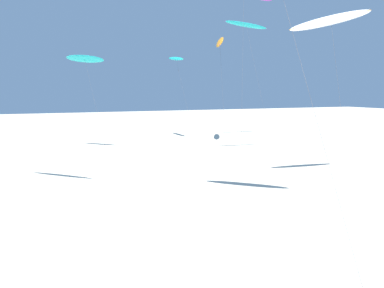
% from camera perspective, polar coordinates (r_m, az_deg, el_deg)
% --- Properties ---
extents(flying_kite_0, '(8.16, 9.66, 20.09)m').
position_cam_1_polar(flying_kite_0, '(66.23, 8.42, 17.78)').
color(flying_kite_0, '#19B2B7').
rests_on(flying_kite_0, ground).
extents(flying_kite_1, '(4.57, 8.58, 17.39)m').
position_cam_1_polar(flying_kite_1, '(59.23, 4.34, 15.49)').
color(flying_kite_1, orange).
rests_on(flying_kite_1, ground).
extents(flying_kite_2, '(5.28, 10.62, 13.28)m').
position_cam_1_polar(flying_kite_2, '(52.83, -16.30, 12.56)').
color(flying_kite_2, '#19B2B7').
rests_on(flying_kite_2, ground).
extents(flying_kite_6, '(7.59, 5.08, 15.70)m').
position_cam_1_polar(flying_kite_6, '(35.59, 20.73, 17.51)').
color(flying_kite_6, white).
rests_on(flying_kite_6, ground).
extents(flying_kite_7, '(1.11, 10.50, 14.34)m').
position_cam_1_polar(flying_kite_7, '(63.28, -2.51, 13.08)').
color(flying_kite_7, '#19B2B7').
rests_on(flying_kite_7, ground).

